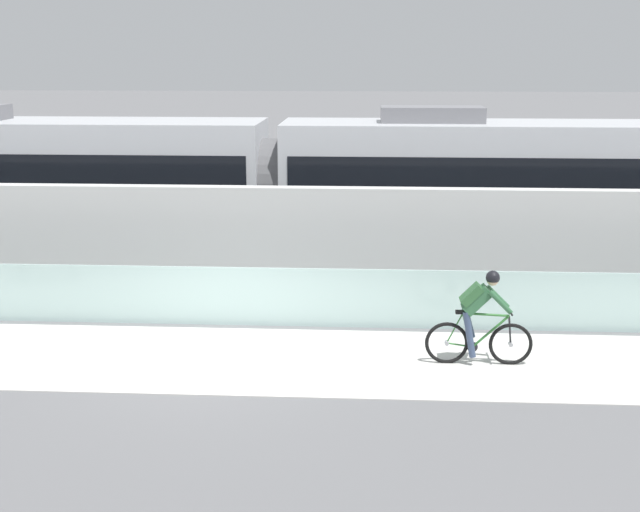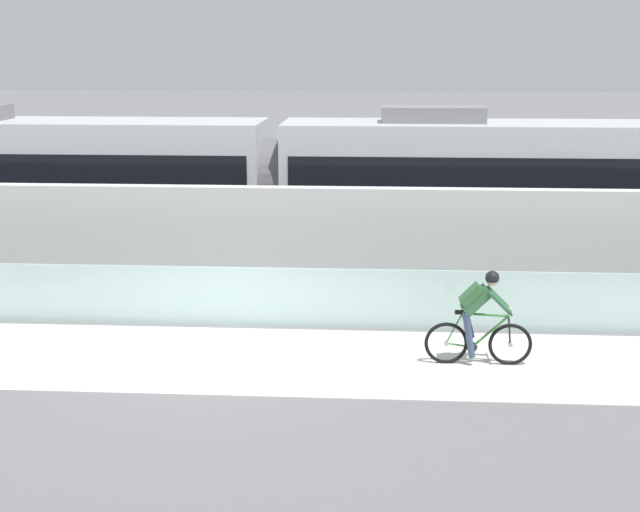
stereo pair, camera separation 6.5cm
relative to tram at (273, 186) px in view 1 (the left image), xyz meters
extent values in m
plane|color=slate|center=(-0.18, -6.85, -1.89)|extent=(200.00, 200.00, 0.00)
cube|color=silver|center=(-0.18, -6.85, -1.89)|extent=(32.00, 3.20, 0.01)
cube|color=silver|center=(-0.18, -5.00, -1.33)|extent=(32.00, 0.05, 1.13)
cube|color=silver|center=(-0.18, -3.20, -0.70)|extent=(32.00, 0.36, 2.38)
cube|color=#595654|center=(-0.18, -0.72, -1.89)|extent=(32.00, 0.08, 0.01)
cube|color=#595654|center=(-0.18, 0.72, -1.89)|extent=(32.00, 0.08, 0.01)
cube|color=silver|center=(-5.74, 0.00, 0.01)|extent=(11.00, 2.50, 3.10)
cube|color=black|center=(-5.74, 0.00, 0.36)|extent=(10.56, 2.54, 1.04)
cube|color=#14724C|center=(-5.74, 0.00, -1.36)|extent=(10.78, 2.53, 0.28)
cube|color=#232326|center=(-2.22, 0.00, -1.53)|extent=(1.40, 1.88, 0.20)
cylinder|color=black|center=(-2.22, -0.72, -1.59)|extent=(0.60, 0.10, 0.60)
cylinder|color=black|center=(-2.22, 0.72, -1.59)|extent=(0.60, 0.10, 0.60)
cube|color=silver|center=(5.76, 0.00, 0.01)|extent=(11.00, 2.50, 3.10)
cube|color=black|center=(5.76, 0.00, 0.36)|extent=(10.56, 2.54, 1.04)
cube|color=#14724C|center=(5.76, 0.00, -1.36)|extent=(10.78, 2.53, 0.28)
cube|color=slate|center=(3.78, 0.00, 1.74)|extent=(2.40, 1.10, 0.36)
cube|color=#232326|center=(2.24, 0.00, -1.53)|extent=(1.40, 1.88, 0.20)
cylinder|color=black|center=(2.24, -0.72, -1.59)|extent=(0.60, 0.10, 0.60)
cylinder|color=black|center=(2.24, 0.72, -1.59)|extent=(0.60, 0.10, 0.60)
cylinder|color=#59595B|center=(0.01, 0.00, 0.01)|extent=(0.60, 2.30, 2.30)
torus|color=black|center=(4.72, -6.85, -1.53)|extent=(0.72, 0.06, 0.72)
cylinder|color=#99999E|center=(4.72, -6.85, -1.53)|extent=(0.07, 0.10, 0.07)
torus|color=black|center=(3.67, -6.85, -1.53)|extent=(0.72, 0.06, 0.72)
cylinder|color=#99999E|center=(3.67, -6.85, -1.53)|extent=(0.07, 0.10, 0.07)
cylinder|color=#337233|center=(4.38, -6.85, -1.32)|extent=(0.60, 0.04, 0.58)
cylinder|color=#337233|center=(4.00, -6.85, -1.30)|extent=(0.22, 0.04, 0.59)
cylinder|color=#337233|center=(4.29, -6.85, -1.03)|extent=(0.76, 0.04, 0.07)
cylinder|color=#337233|center=(3.88, -6.85, -1.56)|extent=(0.43, 0.03, 0.09)
cylinder|color=#337233|center=(3.79, -6.85, -1.27)|extent=(0.27, 0.02, 0.53)
cylinder|color=black|center=(4.69, -6.85, -1.29)|extent=(0.08, 0.03, 0.49)
cube|color=black|center=(3.91, -6.85, -0.99)|extent=(0.24, 0.10, 0.05)
cylinder|color=black|center=(4.67, -6.85, -0.94)|extent=(0.03, 0.58, 0.03)
cylinder|color=#262628|center=(4.09, -6.85, -1.59)|extent=(0.18, 0.02, 0.18)
cube|color=#33663F|center=(4.13, -6.85, -0.78)|extent=(0.50, 0.28, 0.51)
cube|color=#336638|center=(4.04, -6.85, -0.69)|extent=(0.38, 0.30, 0.38)
sphere|color=beige|center=(4.37, -6.85, -0.43)|extent=(0.20, 0.20, 0.20)
sphere|color=black|center=(4.37, -6.85, -0.40)|extent=(0.23, 0.23, 0.23)
cylinder|color=#33663F|center=(4.49, -7.01, -0.77)|extent=(0.41, 0.08, 0.41)
cylinder|color=#33663F|center=(4.49, -6.69, -0.77)|extent=(0.41, 0.08, 0.41)
cylinder|color=#384766|center=(4.02, -6.94, -1.35)|extent=(0.25, 0.11, 0.79)
cylinder|color=#384766|center=(4.02, -6.76, -1.21)|extent=(0.25, 0.11, 0.52)
camera|label=1|loc=(2.37, -20.40, 3.18)|focal=48.01mm
camera|label=2|loc=(2.44, -20.39, 3.18)|focal=48.01mm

